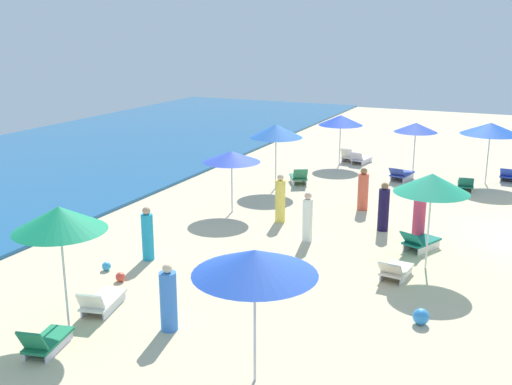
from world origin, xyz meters
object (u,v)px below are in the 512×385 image
Objects in this scene: lounge_chair_2_0 at (509,175)px; lounge_chair_6_1 at (101,301)px; lounge_chair_4_1 at (395,270)px; umbrella_4 at (432,183)px; lounge_chair_2_1 at (465,185)px; umbrella_1 at (276,131)px; umbrella_3 at (416,127)px; lounge_chair_3_0 at (401,174)px; beach_ball_2 at (421,317)px; beachgoer_0 at (168,300)px; beachgoer_5 at (363,191)px; umbrella_2 at (491,129)px; lounge_chair_6_0 at (45,341)px; beachgoer_1 at (280,200)px; umbrella_7 at (255,262)px; beach_ball_0 at (120,277)px; beachgoer_6 at (384,208)px; beachgoer_4 at (419,220)px; umbrella_0 at (232,157)px; lounge_chair_5_0 at (351,156)px; beachgoer_2 at (148,235)px; umbrella_6 at (59,219)px; lounge_chair_5_1 at (361,159)px; umbrella_5 at (341,120)px; lounge_chair_1_0 at (299,177)px; beachgoer_3 at (307,218)px; beach_ball_1 at (106,266)px.

lounge_chair_2_0 is 0.95× the size of lounge_chair_6_1.
umbrella_4 is at bearing -114.32° from lounge_chair_4_1.
lounge_chair_2_1 is (-2.53, 1.55, -0.01)m from lounge_chair_2_0.
umbrella_1 is 1.12× the size of umbrella_3.
lounge_chair_3_0 reaches higher than beach_ball_2.
beachgoer_5 reaches higher than beachgoer_0.
umbrella_2 is 20.12m from lounge_chair_6_0.
beachgoer_1 is at bearing -29.90° from lounge_chair_4_1.
beach_ball_0 is at bearing 61.78° from umbrella_7.
beach_ball_2 is (-6.21, -2.33, -0.57)m from beachgoer_6.
lounge_chair_6_0 is 2.04m from lounge_chair_6_1.
umbrella_2 is 8.96m from beachgoer_4.
beachgoer_4 is at bearing -94.04° from umbrella_0.
umbrella_4 is at bearing 7.73° from beach_ball_2.
umbrella_7 reaches higher than beachgoer_1.
beachgoer_4 is at bearing 140.68° from beachgoer_1.
lounge_chair_4_1 is at bearing 117.98° from lounge_chair_5_0.
beachgoer_2 is at bearing -132.51° from beachgoer_6.
lounge_chair_5_0 is 20.73m from lounge_chair_6_0.
umbrella_7 is at bearing -93.08° from umbrella_6.
umbrella_5 is at bearing 50.95° from lounge_chair_5_1.
umbrella_4 is at bearing -167.65° from umbrella_3.
umbrella_7 is 10.00m from beachgoer_1.
lounge_chair_6_0 is (-15.33, -0.18, -0.04)m from lounge_chair_1_0.
lounge_chair_5_0 is 12.24m from beachgoer_3.
lounge_chair_6_0 reaches higher than lounge_chair_3_0.
lounge_chair_5_1 is at bearing -17.93° from umbrella_1.
umbrella_0 is 5.97× the size of beach_ball_2.
beachgoer_5 reaches higher than lounge_chair_3_0.
beachgoer_1 reaches higher than beach_ball_2.
umbrella_0 is 9.15× the size of beach_ball_1.
beach_ball_1 is at bearing 173.86° from umbrella_0.
lounge_chair_4_1 is 5.78m from beachgoer_1.
lounge_chair_5_1 reaches higher than lounge_chair_4_1.
beachgoer_4 is at bearing 78.39° from lounge_chair_2_1.
beachgoer_0 is 0.99× the size of beachgoer_5.
beachgoer_2 is 7.95m from beach_ball_2.
beachgoer_5 is (-5.08, 0.38, 0.47)m from lounge_chair_3_0.
umbrella_3 is (3.59, -4.16, 1.90)m from lounge_chair_1_0.
umbrella_7 reaches higher than lounge_chair_2_1.
beachgoer_6 is at bearing -27.03° from umbrella_6.
beachgoer_6 is (-8.03, 2.57, -1.62)m from umbrella_2.
umbrella_6 is at bearing -176.46° from umbrella_0.
lounge_chair_5_0 is at bearing -104.92° from lounge_chair_6_1.
umbrella_1 reaches higher than beach_ball_0.
lounge_chair_3_0 is 13.39m from beachgoer_2.
beachgoer_2 is at bearing 159.84° from umbrella_3.
umbrella_6 is (-6.80, 6.75, 0.08)m from umbrella_4.
lounge_chair_5_1 is 0.91× the size of beachgoer_1.
umbrella_0 is 6.88m from beachgoer_4.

